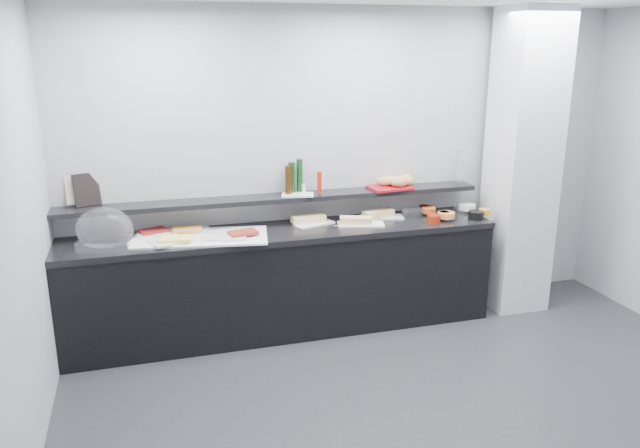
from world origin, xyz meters
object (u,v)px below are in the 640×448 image
object	(u,v)px
framed_print	(87,190)
cloche_base	(107,240)
bread_tray	(390,188)
sandwich_plate_mid	(361,224)
carafe	(461,167)
condiment_tray	(298,195)

from	to	relation	value
framed_print	cloche_base	bearing A→B (deg)	-79.88
framed_print	bread_tray	world-z (taller)	framed_print
sandwich_plate_mid	bread_tray	xyz separation A→B (m)	(0.35, 0.21, 0.25)
bread_tray	carafe	world-z (taller)	carafe
framed_print	carafe	bearing A→B (deg)	-20.12
carafe	cloche_base	bearing A→B (deg)	-177.01
sandwich_plate_mid	bread_tray	size ratio (longest dim) A/B	1.07
cloche_base	sandwich_plate_mid	xyz separation A→B (m)	(2.06, -0.09, -0.01)
condiment_tray	bread_tray	bearing A→B (deg)	16.63
cloche_base	condiment_tray	distance (m)	1.58
sandwich_plate_mid	framed_print	world-z (taller)	framed_print
cloche_base	condiment_tray	world-z (taller)	condiment_tray
cloche_base	condiment_tray	size ratio (longest dim) A/B	1.49
framed_print	bread_tray	distance (m)	2.54
framed_print	carafe	world-z (taller)	carafe
cloche_base	carafe	xyz separation A→B (m)	(3.12, 0.16, 0.38)
bread_tray	carafe	size ratio (longest dim) A/B	1.22
sandwich_plate_mid	bread_tray	distance (m)	0.48
bread_tray	carafe	bearing A→B (deg)	-2.78
bread_tray	carafe	distance (m)	0.73
framed_print	condiment_tray	xyz separation A→B (m)	(1.68, -0.13, -0.12)
bread_tray	cloche_base	bearing A→B (deg)	176.73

